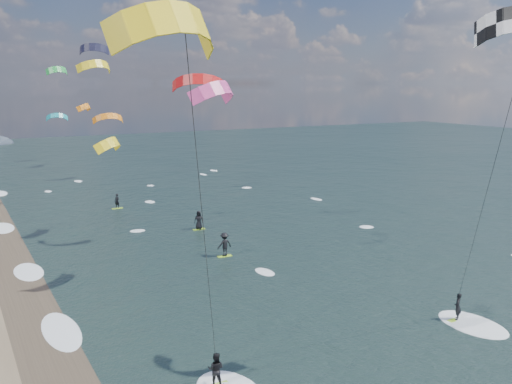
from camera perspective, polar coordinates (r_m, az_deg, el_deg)
wet_sand_strip at (r=27.76m, az=-19.09°, el=-17.17°), size 3.00×240.00×0.00m
kitesurfer_near_b at (r=17.99m, az=-5.36°, el=0.91°), size 6.88×8.55×15.37m
far_kitesurfers at (r=47.34m, az=-5.75°, el=-3.77°), size 5.11×21.08×1.84m
bg_kite_field at (r=64.03m, az=-14.50°, el=9.39°), size 10.43×69.96×10.06m
shoreline_surf at (r=32.17m, az=-18.45°, el=-13.13°), size 2.40×79.40×0.11m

